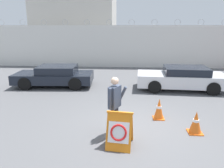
% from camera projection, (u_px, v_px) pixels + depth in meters
% --- Properties ---
extents(ground_plane, '(90.00, 90.00, 0.00)m').
position_uv_depth(ground_plane, '(134.00, 128.00, 7.16)').
color(ground_plane, '#5B5B5E').
extents(perimeter_wall, '(36.00, 0.30, 3.77)m').
position_uv_depth(perimeter_wall, '(131.00, 47.00, 17.48)').
color(perimeter_wall, silver).
rests_on(perimeter_wall, ground_plane).
extents(building_block, '(7.68, 7.31, 6.25)m').
position_uv_depth(building_block, '(78.00, 27.00, 23.07)').
color(building_block, beige).
rests_on(building_block, ground_plane).
extents(barricade_sign, '(0.77, 0.83, 1.01)m').
position_uv_depth(barricade_sign, '(120.00, 130.00, 5.94)').
color(barricade_sign, orange).
rests_on(barricade_sign, ground_plane).
extents(security_guard, '(0.58, 0.61, 1.79)m').
position_uv_depth(security_guard, '(115.00, 103.00, 6.56)').
color(security_guard, '#232838').
rests_on(security_guard, ground_plane).
extents(traffic_cone_near, '(0.40, 0.40, 0.75)m').
position_uv_depth(traffic_cone_near, '(159.00, 109.00, 7.80)').
color(traffic_cone_near, orange).
rests_on(traffic_cone_near, ground_plane).
extents(traffic_cone_mid, '(0.43, 0.43, 0.71)m').
position_uv_depth(traffic_cone_mid, '(196.00, 122.00, 6.74)').
color(traffic_cone_mid, orange).
rests_on(traffic_cone_mid, ground_plane).
extents(parked_car_front_coupe, '(4.32, 2.09, 1.14)m').
position_uv_depth(parked_car_front_coupe, '(55.00, 76.00, 12.08)').
color(parked_car_front_coupe, black).
rests_on(parked_car_front_coupe, ground_plane).
extents(parked_car_rear_sedan, '(4.58, 2.09, 1.21)m').
position_uv_depth(parked_car_rear_sedan, '(182.00, 78.00, 11.39)').
color(parked_car_rear_sedan, black).
rests_on(parked_car_rear_sedan, ground_plane).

